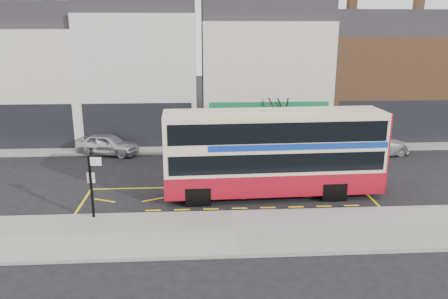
{
  "coord_description": "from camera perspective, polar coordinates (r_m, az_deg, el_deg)",
  "views": [
    {
      "loc": [
        -1.43,
        -18.41,
        8.01
      ],
      "look_at": [
        -0.18,
        2.0,
        2.36
      ],
      "focal_mm": 35.0,
      "sensor_mm": 36.0,
      "label": 1
    }
  ],
  "objects": [
    {
      "name": "double_decker_bus",
      "position": [
        21.39,
        6.57,
        -0.33
      ],
      "size": [
        10.68,
        2.8,
        4.24
      ],
      "rotation": [
        0.0,
        0.0,
        0.03
      ],
      "color": "beige",
      "rests_on": "ground"
    },
    {
      "name": "car_grey",
      "position": [
        28.07,
        -1.43,
        0.23
      ],
      "size": [
        3.94,
        1.54,
        1.28
      ],
      "primitive_type": "imported",
      "rotation": [
        0.0,
        0.0,
        1.52
      ],
      "color": "#42454A",
      "rests_on": "ground"
    },
    {
      "name": "street_tree_left",
      "position": [
        33.66,
        -26.57,
        8.16
      ],
      "size": [
        3.17,
        3.17,
        6.85
      ],
      "color": "#322016",
      "rests_on": "ground"
    },
    {
      "name": "road_markings",
      "position": [
        21.6,
        0.53,
        -6.3
      ],
      "size": [
        14.0,
        3.4,
        0.01
      ],
      "primitive_type": null,
      "color": "yellow",
      "rests_on": "ground"
    },
    {
      "name": "bus_stop_post",
      "position": [
        19.34,
        -16.83,
        -3.83
      ],
      "size": [
        0.69,
        0.12,
        2.8
      ],
      "rotation": [
        0.0,
        0.0,
        -0.03
      ],
      "color": "black",
      "rests_on": "pavement"
    },
    {
      "name": "kerb",
      "position": [
        19.75,
        0.94,
        -8.23
      ],
      "size": [
        40.0,
        0.15,
        0.15
      ],
      "primitive_type": "cube",
      "color": "gray",
      "rests_on": "ground"
    },
    {
      "name": "pavement",
      "position": [
        18.01,
        1.42,
        -10.68
      ],
      "size": [
        40.0,
        4.0,
        0.15
      ],
      "primitive_type": "cube",
      "color": "#989690",
      "rests_on": "ground"
    },
    {
      "name": "terrace_right",
      "position": [
        36.35,
        19.29,
        9.18
      ],
      "size": [
        9.0,
        8.01,
        10.3
      ],
      "color": "brown",
      "rests_on": "ground"
    },
    {
      "name": "terrace_far_left",
      "position": [
        35.65,
        -23.61,
        9.06
      ],
      "size": [
        8.0,
        8.01,
        10.8
      ],
      "color": "beige",
      "rests_on": "ground"
    },
    {
      "name": "terrace_left",
      "position": [
        33.75,
        -10.62,
        10.63
      ],
      "size": [
        8.0,
        8.01,
        11.8
      ],
      "color": "beige",
      "rests_on": "ground"
    },
    {
      "name": "ground",
      "position": [
        20.13,
        0.86,
        -8.0
      ],
      "size": [
        120.0,
        120.0,
        0.0
      ],
      "primitive_type": "plane",
      "color": "black",
      "rests_on": "ground"
    },
    {
      "name": "car_silver",
      "position": [
        29.71,
        -15.0,
        0.69
      ],
      "size": [
        4.44,
        2.77,
        1.41
      ],
      "primitive_type": "imported",
      "rotation": [
        0.0,
        0.0,
        1.28
      ],
      "color": "silver",
      "rests_on": "ground"
    },
    {
      "name": "terrace_green_shop",
      "position": [
        33.89,
        4.94,
        10.43
      ],
      "size": [
        9.0,
        8.01,
        11.3
      ],
      "color": "beige",
      "rests_on": "ground"
    },
    {
      "name": "street_tree_right",
      "position": [
        30.2,
        7.12,
        5.99
      ],
      "size": [
        2.11,
        2.11,
        4.56
      ],
      "color": "#322016",
      "rests_on": "ground"
    },
    {
      "name": "car_white",
      "position": [
        30.09,
        18.73,
        0.66
      ],
      "size": [
        5.52,
        3.39,
        1.49
      ],
      "primitive_type": "imported",
      "rotation": [
        0.0,
        0.0,
        1.84
      ],
      "color": "silver",
      "rests_on": "ground"
    },
    {
      "name": "far_pavement",
      "position": [
        30.49,
        -0.71,
        0.37
      ],
      "size": [
        50.0,
        3.0,
        0.15
      ],
      "primitive_type": "cube",
      "color": "#989690",
      "rests_on": "ground"
    }
  ]
}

